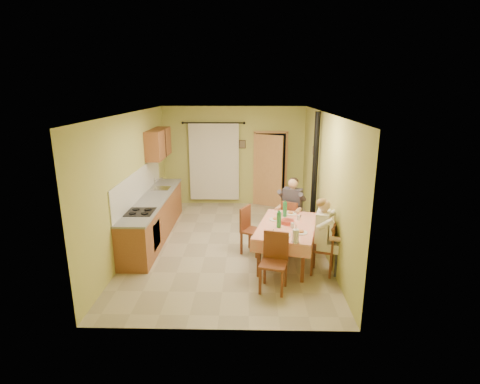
{
  "coord_description": "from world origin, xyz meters",
  "views": [
    {
      "loc": [
        0.43,
        -7.54,
        3.28
      ],
      "look_at": [
        0.25,
        0.1,
        1.15
      ],
      "focal_mm": 28.0,
      "sensor_mm": 36.0,
      "label": 1
    }
  ],
  "objects_px": {
    "chair_left": "(252,239)",
    "man_right": "(324,228)",
    "stove_flue": "(314,192)",
    "dining_table": "(286,243)",
    "chair_far": "(291,228)",
    "chair_right": "(323,259)",
    "chair_near": "(273,274)",
    "man_far": "(292,202)"
  },
  "relations": [
    {
      "from": "dining_table",
      "to": "chair_far",
      "type": "xyz_separation_m",
      "value": [
        0.2,
        1.07,
        -0.09
      ]
    },
    {
      "from": "chair_left",
      "to": "dining_table",
      "type": "bearing_deg",
      "value": 87.99
    },
    {
      "from": "dining_table",
      "to": "chair_left",
      "type": "bearing_deg",
      "value": 163.09
    },
    {
      "from": "man_far",
      "to": "man_right",
      "type": "relative_size",
      "value": 1.0
    },
    {
      "from": "chair_right",
      "to": "stove_flue",
      "type": "relative_size",
      "value": 0.34
    },
    {
      "from": "dining_table",
      "to": "chair_right",
      "type": "distance_m",
      "value": 0.79
    },
    {
      "from": "chair_far",
      "to": "man_right",
      "type": "bearing_deg",
      "value": -49.49
    },
    {
      "from": "chair_left",
      "to": "stove_flue",
      "type": "height_order",
      "value": "stove_flue"
    },
    {
      "from": "chair_near",
      "to": "man_far",
      "type": "bearing_deg",
      "value": -89.14
    },
    {
      "from": "chair_near",
      "to": "dining_table",
      "type": "bearing_deg",
      "value": -91.86
    },
    {
      "from": "man_far",
      "to": "chair_right",
      "type": "bearing_deg",
      "value": -49.39
    },
    {
      "from": "chair_near",
      "to": "man_far",
      "type": "height_order",
      "value": "man_far"
    },
    {
      "from": "chair_left",
      "to": "man_right",
      "type": "bearing_deg",
      "value": 84.38
    },
    {
      "from": "man_right",
      "to": "dining_table",
      "type": "bearing_deg",
      "value": 69.27
    },
    {
      "from": "chair_near",
      "to": "stove_flue",
      "type": "distance_m",
      "value": 2.8
    },
    {
      "from": "chair_left",
      "to": "man_right",
      "type": "relative_size",
      "value": 0.7
    },
    {
      "from": "dining_table",
      "to": "man_far",
      "type": "distance_m",
      "value": 1.21
    },
    {
      "from": "dining_table",
      "to": "chair_near",
      "type": "xyz_separation_m",
      "value": [
        -0.32,
        -1.08,
        -0.09
      ]
    },
    {
      "from": "chair_far",
      "to": "man_right",
      "type": "distance_m",
      "value": 1.7
    },
    {
      "from": "chair_right",
      "to": "man_far",
      "type": "distance_m",
      "value": 1.71
    },
    {
      "from": "chair_left",
      "to": "stove_flue",
      "type": "bearing_deg",
      "value": 155.01
    },
    {
      "from": "chair_near",
      "to": "chair_far",
      "type": "bearing_deg",
      "value": -89.07
    },
    {
      "from": "man_right",
      "to": "stove_flue",
      "type": "distance_m",
      "value": 1.89
    },
    {
      "from": "man_right",
      "to": "stove_flue",
      "type": "bearing_deg",
      "value": 13.24
    },
    {
      "from": "chair_right",
      "to": "chair_near",
      "type": "bearing_deg",
      "value": 139.8
    },
    {
      "from": "chair_near",
      "to": "stove_flue",
      "type": "bearing_deg",
      "value": -98.21
    },
    {
      "from": "chair_near",
      "to": "chair_right",
      "type": "xyz_separation_m",
      "value": [
        0.94,
        0.61,
        -0.0
      ]
    },
    {
      "from": "dining_table",
      "to": "chair_right",
      "type": "bearing_deg",
      "value": -23.76
    },
    {
      "from": "chair_right",
      "to": "man_right",
      "type": "xyz_separation_m",
      "value": [
        -0.01,
        0.0,
        0.59
      ]
    },
    {
      "from": "man_far",
      "to": "chair_left",
      "type": "bearing_deg",
      "value": -115.5
    },
    {
      "from": "chair_far",
      "to": "man_far",
      "type": "xyz_separation_m",
      "value": [
        0.01,
        0.01,
        0.59
      ]
    },
    {
      "from": "chair_left",
      "to": "stove_flue",
      "type": "distance_m",
      "value": 1.87
    },
    {
      "from": "man_right",
      "to": "man_far",
      "type": "bearing_deg",
      "value": 31.41
    },
    {
      "from": "dining_table",
      "to": "chair_far",
      "type": "distance_m",
      "value": 1.09
    },
    {
      "from": "stove_flue",
      "to": "dining_table",
      "type": "bearing_deg",
      "value": -117.26
    },
    {
      "from": "chair_left",
      "to": "chair_near",
      "type": "bearing_deg",
      "value": 41.31
    },
    {
      "from": "chair_right",
      "to": "chair_left",
      "type": "xyz_separation_m",
      "value": [
        -1.28,
        0.86,
        0.0
      ]
    },
    {
      "from": "chair_far",
      "to": "chair_left",
      "type": "height_order",
      "value": "chair_left"
    },
    {
      "from": "chair_right",
      "to": "dining_table",
      "type": "bearing_deg",
      "value": 69.6
    },
    {
      "from": "chair_right",
      "to": "stove_flue",
      "type": "xyz_separation_m",
      "value": [
        0.11,
        1.89,
        0.74
      ]
    },
    {
      "from": "chair_far",
      "to": "man_far",
      "type": "relative_size",
      "value": 0.67
    },
    {
      "from": "chair_left",
      "to": "man_right",
      "type": "distance_m",
      "value": 1.64
    }
  ]
}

